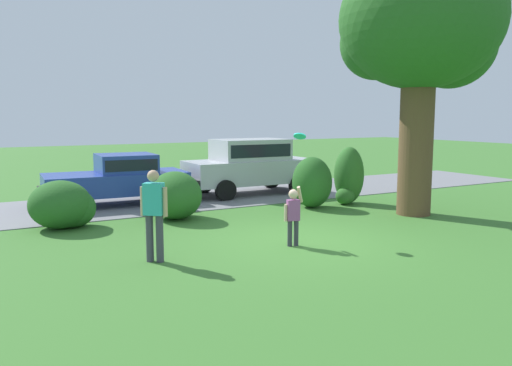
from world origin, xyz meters
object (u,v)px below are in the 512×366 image
Objects in this scene: parked_suv at (250,163)px; child_thrower at (293,213)px; frisbee at (300,136)px; parked_sedan at (119,177)px; oak_tree_large at (422,30)px; adult_onlooker at (154,210)px.

parked_suv is 3.67× the size of child_thrower.
parked_suv is at bearing 70.88° from frisbee.
parked_suv is (4.57, -0.02, 0.23)m from parked_sedan.
child_thrower is 4.22× the size of frisbee.
oak_tree_large is at bearing -38.45° from parked_sedan.
adult_onlooker reaches higher than parked_sedan.
child_thrower is (-5.02, -1.41, -4.31)m from oak_tree_large.
parked_sedan is (-6.88, 5.46, -4.18)m from oak_tree_large.
parked_suv is 7.37m from child_thrower.
oak_tree_large reaches higher than frisbee.
parked_suv is 8.65m from adult_onlooker.
frisbee is at bearing -69.15° from parked_sedan.
frisbee is (2.40, -6.29, 1.44)m from parked_sedan.
parked_suv is at bearing 49.41° from adult_onlooker.
adult_onlooker reaches higher than child_thrower.
parked_suv is at bearing 68.42° from child_thrower.
oak_tree_large is at bearing 8.09° from adult_onlooker.
child_thrower is (-2.71, -6.85, -0.36)m from parked_suv.
parked_sedan is 4.58m from parked_suv.
adult_onlooker is (-3.46, -0.30, -1.31)m from frisbee.
oak_tree_large reaches higher than adult_onlooker.
adult_onlooker is (-1.06, -6.59, 0.13)m from parked_sedan.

